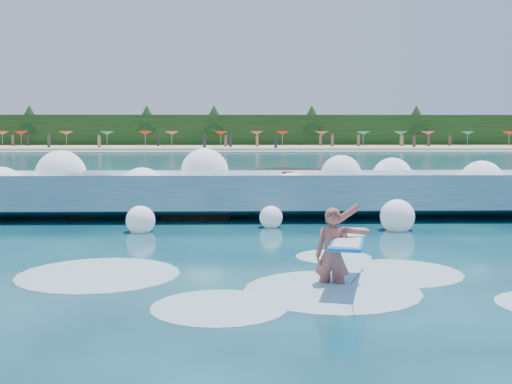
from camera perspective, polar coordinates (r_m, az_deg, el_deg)
ground at (r=12.56m, az=-6.66°, el=-6.35°), size 200.00×200.00×0.00m
beach at (r=90.28m, az=-2.20°, el=3.96°), size 140.00×20.00×0.40m
wet_band at (r=79.29m, az=-2.30°, el=3.64°), size 140.00×5.00×0.08m
treeline at (r=100.25m, az=-2.14°, el=5.43°), size 140.00×4.00×5.00m
breaking_wave at (r=19.27m, az=-1.20°, el=-0.39°), size 19.88×3.03×1.71m
rock_cluster at (r=20.23m, az=-6.10°, el=-0.43°), size 8.75×3.46×1.56m
surfer_with_board at (r=10.63m, az=7.16°, el=-5.31°), size 1.11×2.82×1.58m
wave_spray at (r=19.04m, az=-2.27°, el=0.86°), size 15.44×4.54×2.13m
surf_foam at (r=10.98m, az=1.10°, el=-8.03°), size 9.51×5.50×0.15m
beach_umbrellas at (r=92.84m, az=-2.01°, el=5.27°), size 113.31×6.29×0.50m
beachgoers at (r=87.94m, az=-3.57°, el=4.49°), size 99.11×13.60×1.90m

